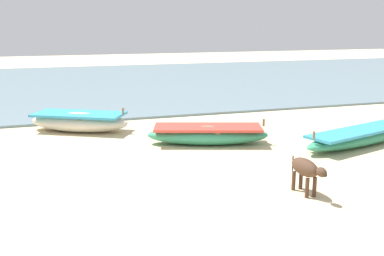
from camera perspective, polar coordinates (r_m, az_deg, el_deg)
ground at (r=9.79m, az=-6.45°, el=-6.32°), size 80.00×80.00×0.00m
sea_water at (r=25.41m, az=-14.10°, el=5.27°), size 60.00×20.00×0.08m
fishing_boat_0 at (r=13.37m, az=20.66°, el=-0.82°), size 4.70×2.17×0.63m
fishing_boat_1 at (r=14.35m, az=-13.71°, el=0.82°), size 3.22×2.51×0.77m
fishing_boat_5 at (r=12.47m, az=1.96°, el=-0.77°), size 3.41×1.99×0.69m
calf_near_dark at (r=9.05m, az=13.85°, el=-4.94°), size 0.35×1.06×0.69m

